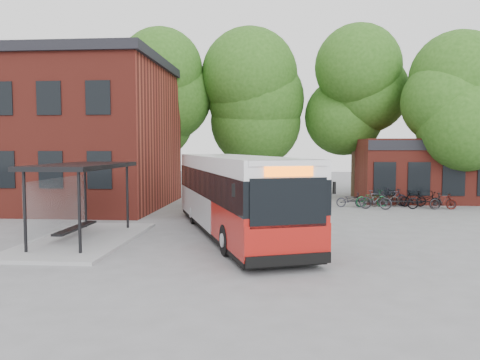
# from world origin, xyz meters

# --- Properties ---
(ground) EXTENTS (100.00, 100.00, 0.00)m
(ground) POSITION_xyz_m (0.00, 0.00, 0.00)
(ground) COLOR slate
(station_building) EXTENTS (18.40, 10.40, 8.50)m
(station_building) POSITION_xyz_m (-13.00, 9.00, 4.25)
(station_building) COLOR maroon
(station_building) RESTS_ON ground
(shop_row) EXTENTS (14.00, 6.20, 4.00)m
(shop_row) POSITION_xyz_m (15.00, 14.00, 2.00)
(shop_row) COLOR maroon
(shop_row) RESTS_ON ground
(bus_shelter) EXTENTS (3.60, 7.00, 2.90)m
(bus_shelter) POSITION_xyz_m (-4.50, -1.00, 1.45)
(bus_shelter) COLOR black
(bus_shelter) RESTS_ON ground
(bike_rail) EXTENTS (5.20, 0.10, 0.38)m
(bike_rail) POSITION_xyz_m (9.28, 10.00, 0.19)
(bike_rail) COLOR black
(bike_rail) RESTS_ON ground
(tree_0) EXTENTS (7.92, 7.92, 11.00)m
(tree_0) POSITION_xyz_m (-6.00, 16.00, 5.50)
(tree_0) COLOR #244F15
(tree_0) RESTS_ON ground
(tree_1) EXTENTS (7.92, 7.92, 10.40)m
(tree_1) POSITION_xyz_m (1.00, 17.00, 5.20)
(tree_1) COLOR #244F15
(tree_1) RESTS_ON ground
(tree_2) EXTENTS (7.92, 7.92, 11.00)m
(tree_2) POSITION_xyz_m (8.00, 16.00, 5.50)
(tree_2) COLOR #244F15
(tree_2) RESTS_ON ground
(tree_3) EXTENTS (7.04, 7.04, 9.28)m
(tree_3) POSITION_xyz_m (13.00, 12.00, 4.64)
(tree_3) COLOR #244F15
(tree_3) RESTS_ON ground
(city_bus) EXTENTS (6.58, 12.46, 3.12)m
(city_bus) POSITION_xyz_m (0.91, 0.88, 1.56)
(city_bus) COLOR #9C1510
(city_bus) RESTS_ON ground
(bicycle_0) EXTENTS (1.65, 0.65, 0.85)m
(bicycle_0) POSITION_xyz_m (6.84, 9.89, 0.43)
(bicycle_0) COLOR #1F202A
(bicycle_0) RESTS_ON ground
(bicycle_1) EXTENTS (1.85, 1.06, 1.07)m
(bicycle_1) POSITION_xyz_m (8.09, 9.02, 0.53)
(bicycle_1) COLOR #26252B
(bicycle_1) RESTS_ON ground
(bicycle_2) EXTENTS (1.99, 1.06, 0.99)m
(bicycle_2) POSITION_xyz_m (8.08, 10.08, 0.50)
(bicycle_2) COLOR #0D4721
(bicycle_2) RESTS_ON ground
(bicycle_3) EXTENTS (1.83, 0.71, 1.07)m
(bicycle_3) POSITION_xyz_m (9.37, 10.53, 0.53)
(bicycle_3) COLOR black
(bicycle_3) RESTS_ON ground
(bicycle_4) EXTENTS (1.87, 0.93, 0.94)m
(bicycle_4) POSITION_xyz_m (8.87, 10.34, 0.47)
(bicycle_4) COLOR #2B2825
(bicycle_4) RESTS_ON ground
(bicycle_5) EXTENTS (1.66, 0.74, 0.96)m
(bicycle_5) POSITION_xyz_m (10.51, 10.36, 0.48)
(bicycle_5) COLOR black
(bicycle_5) RESTS_ON ground
(bicycle_6) EXTENTS (1.97, 0.84, 1.01)m
(bicycle_6) POSITION_xyz_m (10.84, 9.37, 0.50)
(bicycle_6) COLOR black
(bicycle_6) RESTS_ON ground
(bicycle_7) EXTENTS (1.63, 0.77, 0.94)m
(bicycle_7) POSITION_xyz_m (11.85, 9.32, 0.47)
(bicycle_7) COLOR black
(bicycle_7) RESTS_ON ground
(bicycle_extra_0) EXTENTS (1.51, 0.45, 0.91)m
(bicycle_extra_0) POSITION_xyz_m (11.85, 9.30, 0.45)
(bicycle_extra_0) COLOR #390D0A
(bicycle_extra_0) RESTS_ON ground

